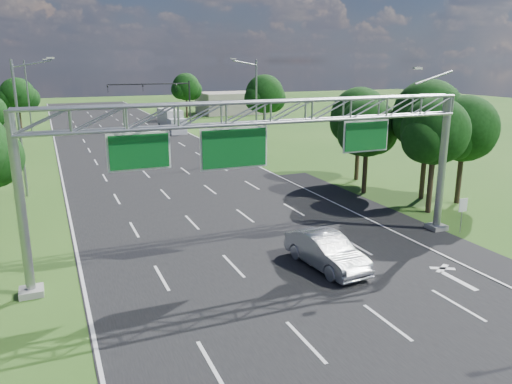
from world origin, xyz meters
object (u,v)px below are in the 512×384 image
traffic_signal (167,93)px  sign_gantry (269,124)px  regulatory_sign (463,208)px  box_truck (172,121)px  silver_sedan (326,251)px

traffic_signal → sign_gantry: bearing=-97.7°
regulatory_sign → traffic_signal: bearing=95.2°
sign_gantry → traffic_signal: bearing=82.3°
regulatory_sign → box_truck: box_truck is taller
traffic_signal → box_truck: size_ratio=1.49×
traffic_signal → silver_sedan: size_ratio=2.39×
sign_gantry → regulatory_sign: bearing=-4.8°
sign_gantry → silver_sedan: size_ratio=4.60×
regulatory_sign → sign_gantry: bearing=175.2°
sign_gantry → silver_sedan: 6.81m
box_truck → traffic_signal: bearing=83.1°
traffic_signal → silver_sedan: bearing=-95.2°
traffic_signal → box_truck: traffic_signal is taller
regulatory_sign → silver_sedan: (-10.00, -1.34, -0.67)m
regulatory_sign → silver_sedan: regulatory_sign is taller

